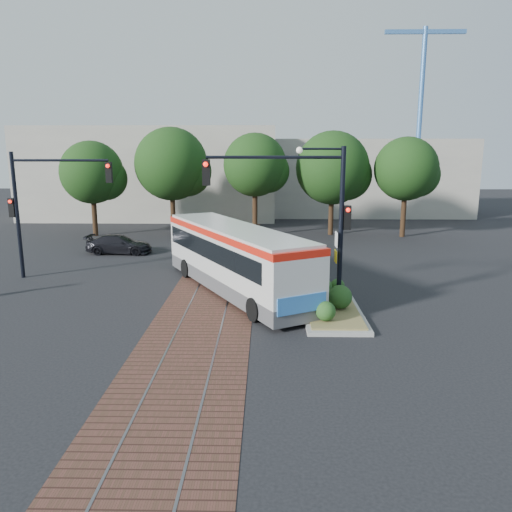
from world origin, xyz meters
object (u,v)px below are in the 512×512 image
object	(u,v)px
signal_pole_main	(308,203)
parked_car	(119,244)
city_bus	(235,256)
signal_pole_left	(39,198)
traffic_island	(331,303)

from	to	relation	value
signal_pole_main	parked_car	size ratio (longest dim) A/B	1.56
city_bus	signal_pole_left	distance (m)	9.85
traffic_island	signal_pole_left	world-z (taller)	signal_pole_left
city_bus	signal_pole_left	bearing A→B (deg)	137.88
signal_pole_left	parked_car	world-z (taller)	signal_pole_left
city_bus	traffic_island	size ratio (longest dim) A/B	2.01
traffic_island	parked_car	size ratio (longest dim) A/B	1.35
signal_pole_main	city_bus	bearing A→B (deg)	138.31
traffic_island	signal_pole_left	size ratio (longest dim) A/B	0.87
traffic_island	city_bus	bearing A→B (deg)	145.28
signal_pole_main	parked_car	distance (m)	15.22
traffic_island	parked_car	distance (m)	15.54
signal_pole_left	traffic_island	bearing A→B (deg)	-20.36
traffic_island	parked_car	bearing A→B (deg)	136.60
city_bus	parked_car	distance (m)	10.97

